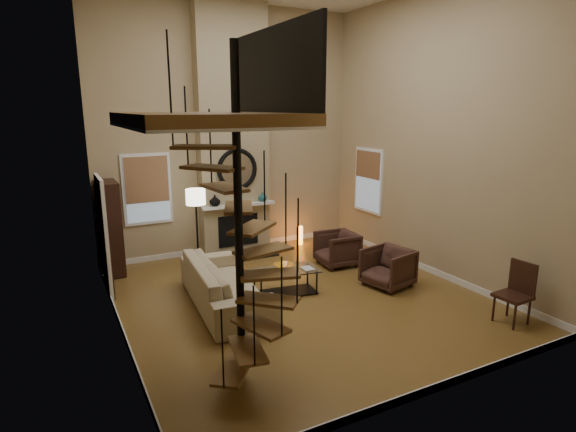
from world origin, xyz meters
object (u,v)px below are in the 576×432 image
armchair_far (390,267)px  side_chair (517,290)px  coffee_table (285,279)px  floor_lamp (196,204)px  accent_lamp (300,235)px  sofa (224,283)px  armchair_near (340,248)px  hutch (110,228)px

armchair_far → side_chair: side_chair is taller
coffee_table → floor_lamp: size_ratio=0.75×
accent_lamp → side_chair: side_chair is taller
sofa → coffee_table: 1.16m
armchair_near → accent_lamp: size_ratio=1.77×
sofa → side_chair: side_chair is taller
hutch → sofa: hutch is taller
hutch → armchair_near: 4.74m
coffee_table → side_chair: 3.79m
coffee_table → hutch: bearing=135.6°
floor_lamp → sofa: bearing=-93.7°
hutch → coffee_table: size_ratio=1.47×
floor_lamp → accent_lamp: (2.73, 0.61, -1.16)m
sofa → armchair_far: 3.16m
armchair_far → accent_lamp: 3.07m
floor_lamp → side_chair: (3.72, -4.58, -0.89)m
armchair_near → side_chair: side_chair is taller
accent_lamp → armchair_far: bearing=-85.2°
sofa → floor_lamp: bearing=0.8°
armchair_near → floor_lamp: (-2.80, 1.03, 1.06)m
sofa → accent_lamp: (2.85, 2.49, -0.15)m
sofa → armchair_far: (3.11, -0.57, -0.04)m
coffee_table → floor_lamp: 2.46m
hutch → armchair_far: 5.56m
sofa → coffee_table: (1.15, -0.04, -0.11)m
sofa → accent_lamp: size_ratio=5.76×
armchair_near → accent_lamp: (-0.07, 1.63, -0.10)m
hutch → floor_lamp: bearing=-22.2°
coffee_table → floor_lamp: floor_lamp is taller
hutch → armchair_far: bearing=-34.1°
accent_lamp → sofa: bearing=-138.9°
armchair_far → coffee_table: bearing=-117.3°
floor_lamp → side_chair: bearing=-51.0°
sofa → armchair_near: bearing=-69.2°
coffee_table → accent_lamp: (1.70, 2.53, -0.03)m
armchair_near → side_chair: bearing=18.1°
sofa → armchair_near: 3.05m
coffee_table → side_chair: side_chair is taller
hutch → armchair_near: size_ratio=2.34×
accent_lamp → coffee_table: bearing=-123.9°
floor_lamp → armchair_near: bearing=-20.1°
hutch → coffee_table: hutch is taller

